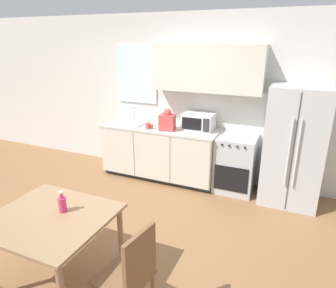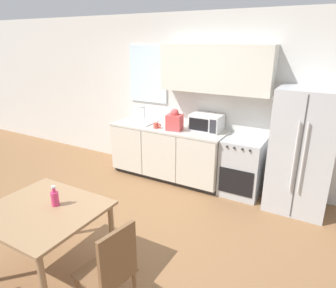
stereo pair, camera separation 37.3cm
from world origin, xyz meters
name	(u,v)px [view 1 (the left image)]	position (x,y,z in m)	size (l,w,h in m)	color
ground_plane	(124,229)	(0.00, 0.00, 0.00)	(12.00, 12.00, 0.00)	olive
wall_back	(184,93)	(0.07, 1.93, 1.44)	(12.00, 0.38, 2.70)	silver
kitchen_counter	(160,152)	(-0.22, 1.61, 0.46)	(1.98, 0.68, 0.91)	#333333
oven_range	(235,164)	(1.06, 1.64, 0.44)	(0.59, 0.61, 0.89)	#B7BABC
refrigerator	(294,147)	(1.86, 1.60, 0.85)	(0.79, 0.70, 1.70)	silver
kitchen_sink	(130,122)	(-0.81, 1.62, 0.92)	(0.55, 0.40, 0.26)	#B7BABC
microwave	(199,121)	(0.40, 1.73, 1.04)	(0.49, 0.36, 0.26)	silver
coffee_mug	(149,126)	(-0.35, 1.43, 0.95)	(0.12, 0.09, 0.09)	#BF4C3F
grocery_bag_0	(167,121)	(-0.05, 1.49, 1.06)	(0.27, 0.24, 0.35)	#D14C4C
dining_table	(51,226)	(-0.12, -1.02, 0.66)	(1.07, 0.96, 0.76)	#997551
dining_chair_side	(132,272)	(0.79, -1.11, 0.54)	(0.46, 0.46, 0.93)	brown
drink_bottle	(62,204)	(-0.06, -0.90, 0.84)	(0.07, 0.07, 0.21)	#DB386B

